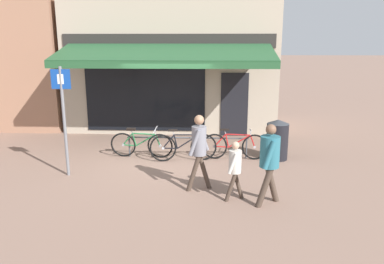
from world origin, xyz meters
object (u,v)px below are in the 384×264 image
(bicycle_black, at_px, (183,147))
(bicycle_red, at_px, (234,146))
(parking_sign, at_px, (63,111))
(pedestrian_adult, at_px, (199,144))
(pedestrian_second_adult, at_px, (270,157))
(bicycle_green, at_px, (141,144))
(pedestrian_child, at_px, (235,165))
(litter_bin, at_px, (277,139))

(bicycle_black, height_order, bicycle_red, bicycle_black)
(parking_sign, bearing_deg, pedestrian_adult, -13.16)
(pedestrian_adult, relative_size, pedestrian_second_adult, 1.02)
(bicycle_black, height_order, pedestrian_adult, pedestrian_adult)
(bicycle_green, bearing_deg, bicycle_black, -5.57)
(bicycle_red, bearing_deg, pedestrian_second_adult, -79.54)
(bicycle_green, xyz_separation_m, bicycle_black, (1.15, -0.18, 0.00))
(bicycle_red, bearing_deg, pedestrian_child, -92.34)
(bicycle_black, xyz_separation_m, bicycle_red, (1.36, 0.20, -0.01))
(pedestrian_second_adult, relative_size, litter_bin, 1.48)
(bicycle_green, height_order, parking_sign, parking_sign)
(parking_sign, bearing_deg, bicycle_black, 25.77)
(pedestrian_child, height_order, parking_sign, parking_sign)
(bicycle_green, height_order, pedestrian_adult, pedestrian_adult)
(pedestrian_second_adult, bearing_deg, parking_sign, 151.30)
(bicycle_green, distance_m, pedestrian_adult, 2.80)
(bicycle_black, relative_size, parking_sign, 0.70)
(pedestrian_adult, xyz_separation_m, parking_sign, (-3.12, 0.73, 0.56))
(pedestrian_adult, relative_size, parking_sign, 0.64)
(bicycle_green, bearing_deg, parking_sign, -132.28)
(pedestrian_adult, distance_m, parking_sign, 3.25)
(bicycle_red, distance_m, pedestrian_second_adult, 2.98)
(pedestrian_adult, bearing_deg, pedestrian_second_adult, -27.79)
(bicycle_green, relative_size, litter_bin, 1.59)
(bicycle_black, relative_size, pedestrian_second_adult, 1.11)
(pedestrian_child, relative_size, litter_bin, 1.12)
(bicycle_red, xyz_separation_m, litter_bin, (1.14, 0.03, 0.18))
(bicycle_black, distance_m, pedestrian_child, 2.81)
(bicycle_black, bearing_deg, pedestrian_adult, -85.34)
(bicycle_green, bearing_deg, litter_bin, 4.20)
(bicycle_red, xyz_separation_m, parking_sign, (-4.01, -1.48, 1.19))
(bicycle_green, height_order, litter_bin, litter_bin)
(bicycle_red, relative_size, pedestrian_second_adult, 1.09)
(litter_bin, bearing_deg, bicycle_green, -179.17)
(parking_sign, bearing_deg, litter_bin, 16.35)
(bicycle_black, height_order, pedestrian_child, pedestrian_child)
(bicycle_red, height_order, litter_bin, litter_bin)
(parking_sign, bearing_deg, pedestrian_second_adult, -17.36)
(pedestrian_child, bearing_deg, parking_sign, 157.71)
(litter_bin, bearing_deg, parking_sign, -163.65)
(pedestrian_adult, distance_m, pedestrian_second_adult, 1.52)
(pedestrian_child, xyz_separation_m, pedestrian_second_adult, (0.64, -0.17, 0.23))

